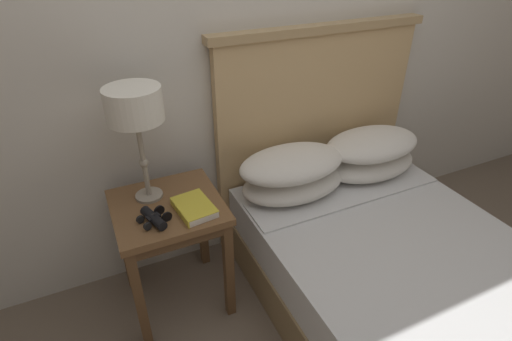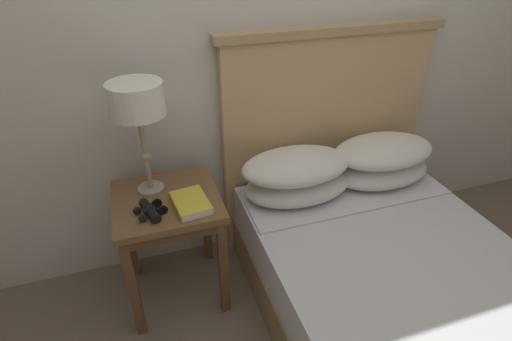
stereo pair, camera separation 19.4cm
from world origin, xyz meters
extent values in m
cube|color=beige|center=(0.00, 1.00, 1.30)|extent=(8.00, 0.06, 2.60)
cube|color=brown|center=(-0.60, 0.65, 0.62)|extent=(0.51, 0.49, 0.04)
cube|color=brown|center=(-0.60, 0.65, 0.57)|extent=(0.48, 0.46, 0.05)
cube|color=brown|center=(-0.81, 0.44, 0.30)|extent=(0.04, 0.04, 0.60)
cube|color=brown|center=(-0.38, 0.44, 0.30)|extent=(0.04, 0.04, 0.60)
cube|color=brown|center=(-0.81, 0.86, 0.30)|extent=(0.04, 0.04, 0.60)
cube|color=brown|center=(-0.38, 0.86, 0.30)|extent=(0.04, 0.04, 0.60)
cube|color=olive|center=(0.38, 0.02, 0.12)|extent=(1.19, 1.76, 0.24)
cube|color=silver|center=(0.38, 0.02, 0.35)|extent=(1.16, 1.72, 0.22)
cube|color=silver|center=(0.38, 0.58, 0.47)|extent=(1.14, 0.28, 0.01)
cube|color=tan|center=(0.38, 0.93, 0.64)|extent=(1.25, 0.06, 1.27)
cube|color=#A4865B|center=(0.38, 0.93, 1.29)|extent=(1.30, 0.10, 0.04)
ellipsoid|color=silver|center=(0.12, 0.69, 0.54)|extent=(0.60, 0.36, 0.15)
ellipsoid|color=silver|center=(0.63, 0.69, 0.54)|extent=(0.60, 0.36, 0.15)
ellipsoid|color=silver|center=(0.10, 0.69, 0.66)|extent=(0.60, 0.36, 0.15)
ellipsoid|color=silver|center=(0.64, 0.69, 0.66)|extent=(0.60, 0.36, 0.15)
cylinder|color=gray|center=(-0.66, 0.75, 0.64)|extent=(0.13, 0.13, 0.01)
cylinder|color=gray|center=(-0.66, 0.75, 0.84)|extent=(0.02, 0.02, 0.39)
sphere|color=gray|center=(-0.66, 0.75, 0.82)|extent=(0.04, 0.04, 0.04)
cylinder|color=silver|center=(-0.66, 0.75, 1.11)|extent=(0.24, 0.24, 0.15)
cube|color=silver|center=(-0.49, 0.55, 0.65)|extent=(0.17, 0.23, 0.03)
cube|color=gold|center=(-0.49, 0.55, 0.67)|extent=(0.17, 0.23, 0.00)
cube|color=gold|center=(-0.56, 0.54, 0.65)|extent=(0.03, 0.21, 0.04)
cylinder|color=black|center=(-0.67, 0.51, 0.66)|extent=(0.07, 0.10, 0.04)
cylinder|color=black|center=(-0.62, 0.52, 0.66)|extent=(0.05, 0.02, 0.05)
cylinder|color=black|center=(-0.71, 0.50, 0.66)|extent=(0.04, 0.02, 0.04)
cylinder|color=black|center=(-0.69, 0.57, 0.66)|extent=(0.07, 0.10, 0.04)
cylinder|color=black|center=(-0.64, 0.59, 0.66)|extent=(0.05, 0.02, 0.05)
cylinder|color=black|center=(-0.73, 0.56, 0.66)|extent=(0.04, 0.02, 0.04)
cube|color=black|center=(-0.68, 0.54, 0.66)|extent=(0.07, 0.05, 0.01)
cylinder|color=black|center=(-0.68, 0.54, 0.67)|extent=(0.02, 0.02, 0.02)
camera|label=1|loc=(-0.85, -0.90, 1.75)|focal=28.00mm
camera|label=2|loc=(-0.67, -0.98, 1.75)|focal=28.00mm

